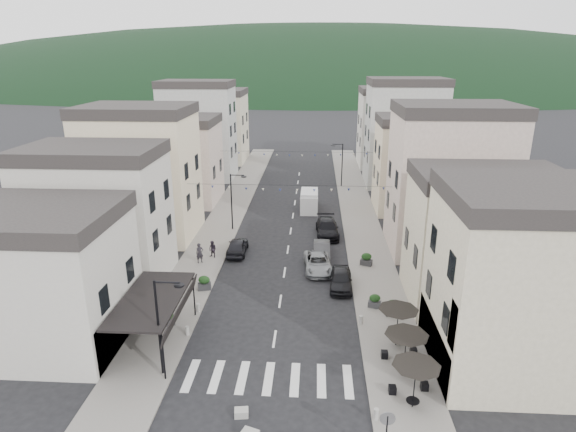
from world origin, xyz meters
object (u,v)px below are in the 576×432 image
parked_car_b (322,250)px  parked_car_e (237,246)px  pedestrian_b (213,249)px  pedestrian_a (200,253)px  parked_car_a (341,279)px  parked_car_c (318,263)px  delivery_van (309,200)px  parked_car_d (327,228)px

parked_car_b → parked_car_e: parked_car_e is taller
parked_car_e → pedestrian_b: size_ratio=2.74×
parked_car_e → pedestrian_a: size_ratio=2.39×
parked_car_e → parked_car_a: bearing=144.9°
parked_car_e → pedestrian_a: bearing=39.3°
parked_car_c → delivery_van: 16.74m
parked_car_e → delivery_van: (6.40, 13.54, 0.46)m
parked_car_b → parked_car_e: 7.78m
parked_car_a → parked_car_e: parked_car_a is taller
parked_car_a → delivery_van: 20.02m
parked_car_b → parked_car_e: bearing=176.3°
parked_car_d → pedestrian_b: pedestrian_b is taller
pedestrian_b → parked_car_c: bearing=12.5°
parked_car_a → parked_car_b: 6.03m
parked_car_b → delivery_van: bearing=95.0°
parked_car_b → pedestrian_a: 10.87m
parked_car_a → pedestrian_a: (-12.11, 3.83, 0.29)m
parked_car_c → delivery_van: size_ratio=0.96×
parked_car_e → pedestrian_b: pedestrian_b is taller
delivery_van → parked_car_b: bearing=-84.4°
parked_car_a → delivery_van: bearing=100.3°
parked_car_b → delivery_van: size_ratio=0.83×
parked_car_c → parked_car_a: bearing=-64.9°
parked_car_a → parked_car_b: (-1.44, 5.86, -0.04)m
parked_car_b → parked_car_e: (-7.76, 0.42, 0.04)m
parked_car_b → parked_car_d: parked_car_d is taller
parked_car_e → parked_car_c: bearing=156.1°
parked_car_b → delivery_van: (-1.36, 13.96, 0.50)m
parked_car_a → delivery_van: (-2.80, 19.82, 0.45)m
parked_car_b → delivery_van: 14.04m
parked_car_e → delivery_van: bearing=-116.1°
parked_car_e → parked_car_b: bearing=176.1°
parked_car_b → parked_car_c: parked_car_b is taller
parked_car_d → pedestrian_b: 12.23m
parked_car_d → parked_car_c: bearing=-99.8°
parked_car_d → parked_car_e: (-8.36, -5.23, -0.05)m
parked_car_a → parked_car_d: size_ratio=0.80×
parked_car_c → pedestrian_a: bearing=171.2°
parked_car_b → pedestrian_a: (-10.67, -2.03, 0.33)m
parked_car_c → pedestrian_a: (-10.31, 0.71, 0.34)m
delivery_van → pedestrian_a: bearing=-120.2°
pedestrian_b → parked_car_a: bearing=-0.2°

